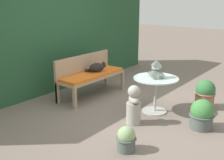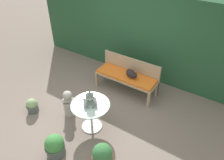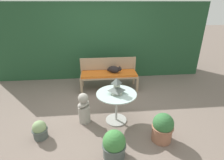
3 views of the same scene
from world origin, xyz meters
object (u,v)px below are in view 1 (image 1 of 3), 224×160
object	(u,v)px
pagoda_birdhouse	(156,70)
garden_bust	(134,106)
potted_plant_patio_mid	(202,115)
garden_bench	(92,76)
potted_plant_hedge_corner	(126,139)
potted_plant_path_edge	(205,94)
cat	(97,67)
patio_table	(156,85)

from	to	relation	value
pagoda_birdhouse	garden_bust	world-z (taller)	pagoda_birdhouse
garden_bust	potted_plant_patio_mid	bearing A→B (deg)	-108.80
garden_bench	potted_plant_hedge_corner	distance (m)	2.30
garden_bust	potted_plant_path_edge	world-z (taller)	garden_bust
pagoda_birdhouse	potted_plant_patio_mid	world-z (taller)	pagoda_birdhouse
pagoda_birdhouse	potted_plant_path_edge	world-z (taller)	pagoda_birdhouse
pagoda_birdhouse	garden_bench	bearing A→B (deg)	91.06
cat	pagoda_birdhouse	world-z (taller)	pagoda_birdhouse
garden_bench	patio_table	distance (m)	1.46
patio_table	potted_plant_path_edge	bearing A→B (deg)	-40.96
pagoda_birdhouse	potted_plant_hedge_corner	size ratio (longest dim) A/B	0.92
pagoda_birdhouse	potted_plant_patio_mid	distance (m)	1.06
potted_plant_hedge_corner	potted_plant_patio_mid	xyz separation A→B (m)	(1.26, -0.54, 0.06)
garden_bench	pagoda_birdhouse	xyz separation A→B (m)	(0.03, -1.46, 0.35)
garden_bench	cat	size ratio (longest dim) A/B	4.09
cat	potted_plant_patio_mid	bearing A→B (deg)	-70.59
cat	garden_bust	size ratio (longest dim) A/B	0.59
cat	potted_plant_hedge_corner	distance (m)	2.40
pagoda_birdhouse	garden_bust	distance (m)	0.79
garden_bench	garden_bust	bearing A→B (deg)	-113.30
garden_bench	cat	bearing A→B (deg)	-4.73
pagoda_birdhouse	garden_bust	bearing A→B (deg)	177.53
garden_bust	potted_plant_hedge_corner	bearing A→B (deg)	160.09
cat	potted_plant_path_edge	world-z (taller)	cat
patio_table	garden_bust	xyz separation A→B (m)	(-0.64, 0.03, -0.20)
patio_table	pagoda_birdhouse	xyz separation A→B (m)	(-0.00, -0.00, 0.27)
garden_bench	potted_plant_patio_mid	distance (m)	2.37
cat	garden_bench	bearing A→B (deg)	-158.98
potted_plant_path_edge	potted_plant_patio_mid	xyz separation A→B (m)	(-0.87, -0.27, -0.04)
patio_table	potted_plant_patio_mid	xyz separation A→B (m)	(-0.14, -0.90, -0.27)
garden_bench	potted_plant_patio_mid	world-z (taller)	garden_bench
patio_table	garden_bust	distance (m)	0.67
patio_table	garden_bust	bearing A→B (deg)	177.53
pagoda_birdhouse	potted_plant_hedge_corner	bearing A→B (deg)	-165.46
patio_table	potted_plant_hedge_corner	xyz separation A→B (m)	(-1.41, -0.36, -0.33)
pagoda_birdhouse	potted_plant_hedge_corner	xyz separation A→B (m)	(-1.41, -0.36, -0.60)
potted_plant_path_edge	garden_bust	bearing A→B (deg)	154.32
cat	potted_plant_patio_mid	xyz separation A→B (m)	(-0.26, -2.34, -0.35)
cat	pagoda_birdhouse	xyz separation A→B (m)	(-0.12, -1.44, 0.19)
patio_table	cat	bearing A→B (deg)	85.31
potted_plant_patio_mid	potted_plant_hedge_corner	bearing A→B (deg)	157.00
cat	patio_table	size ratio (longest dim) A/B	0.49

